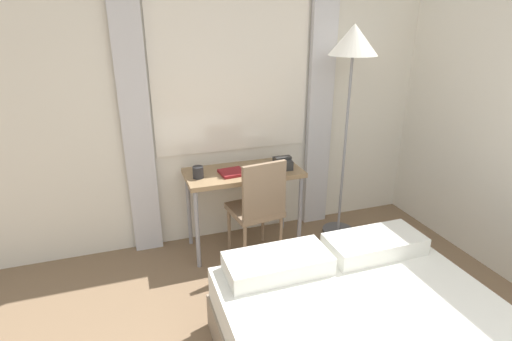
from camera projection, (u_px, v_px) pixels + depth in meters
wall_back_with_window at (221, 95)px, 3.49m from camera, size 4.95×0.13×2.70m
desk at (243, 179)px, 3.49m from camera, size 1.01×0.48×0.75m
desk_chair at (258, 205)px, 3.34m from camera, size 0.45×0.45×0.93m
standing_lamp at (353, 55)px, 3.35m from camera, size 0.41×0.41×1.95m
telephone at (283, 163)px, 3.51m from camera, size 0.14×0.19×0.11m
book at (232, 172)px, 3.39m from camera, size 0.22×0.21×0.02m
mug at (198, 172)px, 3.29m from camera, size 0.09×0.09×0.10m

